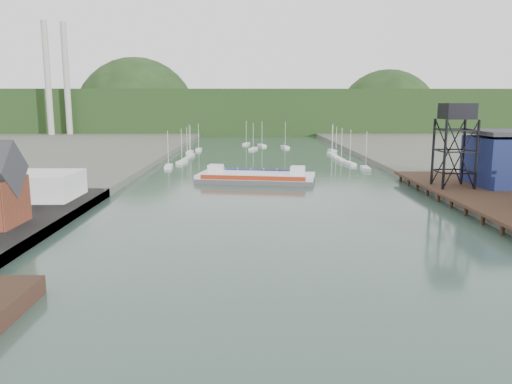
{
  "coord_description": "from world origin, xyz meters",
  "views": [
    {
      "loc": [
        -4.13,
        -37.12,
        18.12
      ],
      "look_at": [
        -3.3,
        42.08,
        4.0
      ],
      "focal_mm": 35.0,
      "sensor_mm": 36.0,
      "label": 1
    }
  ],
  "objects": [
    {
      "name": "ground",
      "position": [
        0.0,
        0.0,
        0.0
      ],
      "size": [
        600.0,
        600.0,
        0.0
      ],
      "primitive_type": "plane",
      "color": "#2B443C",
      "rests_on": "ground"
    },
    {
      "name": "east_pier",
      "position": [
        37.0,
        45.0,
        1.9
      ],
      "size": [
        14.0,
        70.0,
        2.45
      ],
      "color": "black",
      "rests_on": "ground"
    },
    {
      "name": "white_shed",
      "position": [
        -44.0,
        50.0,
        3.85
      ],
      "size": [
        18.0,
        12.0,
        4.5
      ],
      "primitive_type": "cube",
      "color": "silver",
      "rests_on": "west_quay"
    },
    {
      "name": "lift_tower",
      "position": [
        35.0,
        58.0,
        15.65
      ],
      "size": [
        6.5,
        6.5,
        16.0
      ],
      "color": "black",
      "rests_on": "east_pier"
    },
    {
      "name": "marina_sailboats",
      "position": [
        0.08,
        138.46,
        0.35
      ],
      "size": [
        57.71,
        92.65,
        0.9
      ],
      "color": "silver",
      "rests_on": "ground"
    },
    {
      "name": "smokestacks",
      "position": [
        -106.0,
        232.5,
        30.0
      ],
      "size": [
        11.2,
        8.2,
        60.0
      ],
      "color": "#ABABA6",
      "rests_on": "ground"
    },
    {
      "name": "distant_hills",
      "position": [
        -3.98,
        301.35,
        10.38
      ],
      "size": [
        500.0,
        120.0,
        80.0
      ],
      "color": "black",
      "rests_on": "ground"
    },
    {
      "name": "chain_ferry",
      "position": [
        -2.9,
        77.95,
        1.11
      ],
      "size": [
        28.33,
        15.1,
        3.87
      ],
      "rotation": [
        0.0,
        0.0,
        -0.17
      ],
      "color": "#4A4A4C",
      "rests_on": "ground"
    }
  ]
}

